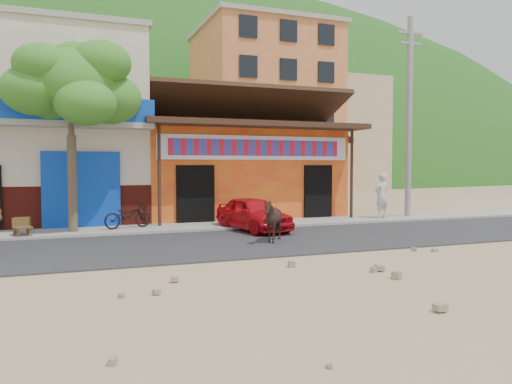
{
  "coord_description": "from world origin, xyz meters",
  "views": [
    {
      "loc": [
        -4.77,
        -10.7,
        2.17
      ],
      "look_at": [
        0.45,
        3.0,
        1.4
      ],
      "focal_mm": 35.0,
      "sensor_mm": 36.0,
      "label": 1
    }
  ],
  "objects_px": {
    "red_car": "(253,214)",
    "scooter": "(128,216)",
    "pedestrian": "(381,195)",
    "tree": "(71,135)",
    "cafe_chair_left": "(22,219)",
    "cow_dark": "(273,221)",
    "cafe_chair_right": "(22,219)",
    "utility_pole": "(409,118)"
  },
  "relations": [
    {
      "from": "red_car",
      "to": "scooter",
      "type": "distance_m",
      "value": 4.14
    },
    {
      "from": "red_car",
      "to": "pedestrian",
      "type": "xyz_separation_m",
      "value": [
        5.86,
        1.27,
        0.41
      ]
    },
    {
      "from": "tree",
      "to": "cafe_chair_left",
      "type": "xyz_separation_m",
      "value": [
        -1.43,
        -0.27,
        -2.51
      ]
    },
    {
      "from": "cow_dark",
      "to": "red_car",
      "type": "bearing_deg",
      "value": 159.15
    },
    {
      "from": "scooter",
      "to": "pedestrian",
      "type": "relative_size",
      "value": 0.9
    },
    {
      "from": "cow_dark",
      "to": "scooter",
      "type": "relative_size",
      "value": 0.76
    },
    {
      "from": "red_car",
      "to": "cafe_chair_right",
      "type": "xyz_separation_m",
      "value": [
        -6.96,
        0.72,
        0.01
      ]
    },
    {
      "from": "pedestrian",
      "to": "tree",
      "type": "bearing_deg",
      "value": -18.46
    },
    {
      "from": "cafe_chair_left",
      "to": "red_car",
      "type": "bearing_deg",
      "value": -7.12
    },
    {
      "from": "tree",
      "to": "cafe_chair_left",
      "type": "relative_size",
      "value": 6.16
    },
    {
      "from": "scooter",
      "to": "pedestrian",
      "type": "xyz_separation_m",
      "value": [
        9.73,
        -0.19,
        0.47
      ]
    },
    {
      "from": "pedestrian",
      "to": "utility_pole",
      "type": "bearing_deg",
      "value": 167.35
    },
    {
      "from": "tree",
      "to": "utility_pole",
      "type": "distance_m",
      "value": 12.84
    },
    {
      "from": "tree",
      "to": "cafe_chair_left",
      "type": "height_order",
      "value": "tree"
    },
    {
      "from": "cow_dark",
      "to": "pedestrian",
      "type": "height_order",
      "value": "pedestrian"
    },
    {
      "from": "cow_dark",
      "to": "cafe_chair_right",
      "type": "relative_size",
      "value": 1.23
    },
    {
      "from": "red_car",
      "to": "cafe_chair_right",
      "type": "height_order",
      "value": "red_car"
    },
    {
      "from": "utility_pole",
      "to": "pedestrian",
      "type": "xyz_separation_m",
      "value": [
        -1.38,
        -0.15,
        -3.11
      ]
    },
    {
      "from": "utility_pole",
      "to": "red_car",
      "type": "bearing_deg",
      "value": -168.93
    },
    {
      "from": "tree",
      "to": "utility_pole",
      "type": "bearing_deg",
      "value": 0.9
    },
    {
      "from": "cafe_chair_left",
      "to": "cafe_chair_right",
      "type": "relative_size",
      "value": 0.98
    },
    {
      "from": "red_car",
      "to": "scooter",
      "type": "height_order",
      "value": "red_car"
    },
    {
      "from": "cow_dark",
      "to": "cafe_chair_right",
      "type": "bearing_deg",
      "value": -128.67
    },
    {
      "from": "cafe_chair_right",
      "to": "tree",
      "type": "bearing_deg",
      "value": -0.96
    },
    {
      "from": "pedestrian",
      "to": "cafe_chair_left",
      "type": "relative_size",
      "value": 1.82
    },
    {
      "from": "tree",
      "to": "cafe_chair_right",
      "type": "relative_size",
      "value": 6.06
    },
    {
      "from": "utility_pole",
      "to": "red_car",
      "type": "relative_size",
      "value": 2.42
    },
    {
      "from": "utility_pole",
      "to": "scooter",
      "type": "height_order",
      "value": "utility_pole"
    },
    {
      "from": "red_car",
      "to": "scooter",
      "type": "bearing_deg",
      "value": 148.83
    },
    {
      "from": "cow_dark",
      "to": "cafe_chair_left",
      "type": "relative_size",
      "value": 1.25
    },
    {
      "from": "scooter",
      "to": "cafe_chair_left",
      "type": "relative_size",
      "value": 1.64
    },
    {
      "from": "pedestrian",
      "to": "cafe_chair_right",
      "type": "bearing_deg",
      "value": -16.26
    },
    {
      "from": "utility_pole",
      "to": "cafe_chair_right",
      "type": "xyz_separation_m",
      "value": [
        -14.2,
        -0.7,
        -3.5
      ]
    },
    {
      "from": "scooter",
      "to": "cafe_chair_right",
      "type": "bearing_deg",
      "value": 86.74
    },
    {
      "from": "tree",
      "to": "cow_dark",
      "type": "bearing_deg",
      "value": -35.99
    },
    {
      "from": "cafe_chair_left",
      "to": "pedestrian",
      "type": "bearing_deg",
      "value": 2.03
    },
    {
      "from": "cow_dark",
      "to": "scooter",
      "type": "xyz_separation_m",
      "value": [
        -3.49,
        4.0,
        -0.11
      ]
    },
    {
      "from": "utility_pole",
      "to": "cafe_chair_right",
      "type": "relative_size",
      "value": 8.08
    },
    {
      "from": "utility_pole",
      "to": "cow_dark",
      "type": "distance_m",
      "value": 9.27
    },
    {
      "from": "scooter",
      "to": "cafe_chair_left",
      "type": "distance_m",
      "value": 3.16
    },
    {
      "from": "tree",
      "to": "cafe_chair_right",
      "type": "xyz_separation_m",
      "value": [
        -1.4,
        -0.5,
        -2.5
      ]
    },
    {
      "from": "scooter",
      "to": "tree",
      "type": "bearing_deg",
      "value": 81.44
    }
  ]
}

